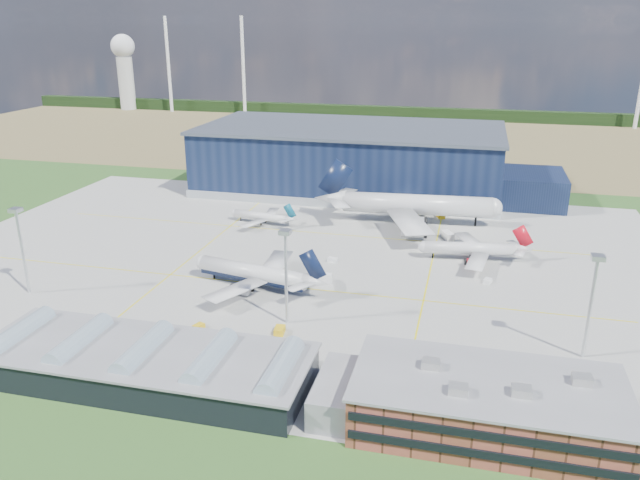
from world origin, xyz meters
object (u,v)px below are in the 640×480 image
Objects in this scene: light_mast_west at (20,237)px; gse_van_b at (447,236)px; airliner_widebody at (417,194)px; gse_van_a at (321,278)px; gse_cart_a at (487,281)px; airliner_red at (470,242)px; car_a at (235,341)px; airliner_navy at (253,264)px; light_mast_center at (286,262)px; gse_tug_a at (280,330)px; light_mast_east at (593,290)px; gse_van_c at (274,353)px; gse_tug_c at (441,216)px; car_b at (395,363)px; hangar at (357,162)px; airliner_regional at (261,212)px; gse_cart_b at (333,260)px; gse_tug_b at (199,327)px; ops_building at (487,405)px.

light_mast_west is 125.07m from gse_van_b.
light_mast_west is at bearing -142.43° from airliner_widebody.
gse_van_a is 2.03× the size of gse_cart_a.
airliner_red is 8.80× the size of car_a.
gse_van_a is at bearing -144.79° from airliner_navy.
light_mast_center is at bearing -109.28° from airliner_widebody.
gse_tug_a reaches higher than car_a.
light_mast_east is 8.41× the size of gse_cart_a.
airliner_navy is 7.40× the size of gse_van_b.
gse_van_c is (2.17, -10.55, 0.35)m from gse_tug_a.
gse_tug_c is at bearing 111.00° from light_mast_east.
light_mast_center is (70.00, 0.00, 0.00)m from light_mast_west.
airliner_navy is at bearing 23.71° from airliner_red.
car_b is at bearing 70.25° from airliner_red.
gse_van_b is (47.96, 51.32, -5.29)m from airliner_navy.
gse_van_b is (-12.47, 33.61, 0.65)m from gse_cart_a.
gse_tug_c is at bearing -41.65° from hangar.
car_b is (57.76, -82.91, -3.54)m from airliner_regional.
airliner_navy is 75.10m from airliner_widebody.
light_mast_center reaches higher than gse_van_c.
airliner_red is at bearing -97.45° from gse_tug_c.
gse_van_b reaches higher than gse_cart_b.
light_mast_east is at bearing 152.63° from airliner_regional.
gse_cart_a is at bearing 99.71° from airliner_red.
airliner_regional is 43.82m from gse_cart_b.
gse_tug_a is (-65.07, -5.45, -14.69)m from light_mast_east.
airliner_red is at bearing 25.22° from light_mast_west.
airliner_widebody is at bearing -55.16° from hangar.
light_mast_center is at bearing 122.51° from airliner_regional.
gse_tug_b is 0.96× the size of gse_cart_a.
airliner_regional is at bearing 60.70° from light_mast_west.
airliner_widebody reaches higher than gse_van_b.
gse_van_c reaches higher than car_a.
car_a is (-37.75, -104.39, -0.13)m from gse_tug_c.
gse_cart_a is 0.71× the size of car_b.
hangar is 125.07m from light_mast_center.
gse_cart_a is (5.29, -16.48, -4.92)m from airliner_red.
airliner_navy is at bearing 106.91° from gse_van_a.
airliner_red is 84.34m from gse_tug_b.
ops_building is 99.89m from gse_van_b.
light_mast_east is 94.17m from airliner_widebody.
gse_van_b is (11.65, -14.30, -9.32)m from airliner_widebody.
light_mast_west is at bearing -116.71° from hangar.
light_mast_east is at bearing 25.43° from gse_tug_b.
light_mast_west is 0.90× the size of airliner_regional.
airliner_red is (40.43, 52.00, -9.92)m from light_mast_center.
car_a is at bearing 68.99° from car_b.
light_mast_east is 4.14× the size of gse_van_a.
gse_tug_b is at bearing -128.07° from gse_cart_a.
gse_tug_b is at bearing -118.64° from airliner_widebody.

